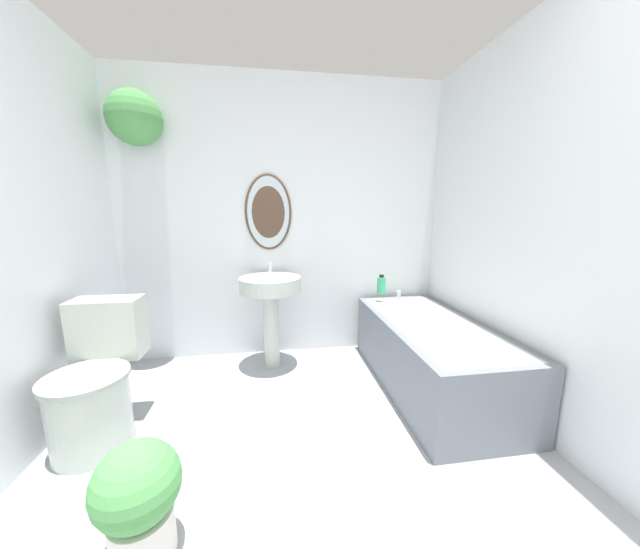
{
  "coord_description": "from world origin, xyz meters",
  "views": [
    {
      "loc": [
        -0.12,
        -0.23,
        1.27
      ],
      "look_at": [
        0.16,
        1.62,
        0.91
      ],
      "focal_mm": 18.0,
      "sensor_mm": 36.0,
      "label": 1
    }
  ],
  "objects_px": {
    "shampoo_bottle": "(381,285)",
    "potted_plant": "(139,496)",
    "bathtub": "(431,353)",
    "toilet": "(96,385)",
    "pedestal_sink": "(271,296)"
  },
  "relations": [
    {
      "from": "shampoo_bottle",
      "to": "potted_plant",
      "type": "bearing_deg",
      "value": -132.88
    },
    {
      "from": "bathtub",
      "to": "shampoo_bottle",
      "type": "xyz_separation_m",
      "value": [
        -0.19,
        0.59,
        0.39
      ]
    },
    {
      "from": "toilet",
      "to": "pedestal_sink",
      "type": "height_order",
      "value": "pedestal_sink"
    },
    {
      "from": "bathtub",
      "to": "potted_plant",
      "type": "xyz_separation_m",
      "value": [
        -1.64,
        -0.97,
        -0.01
      ]
    },
    {
      "from": "toilet",
      "to": "pedestal_sink",
      "type": "relative_size",
      "value": 0.89
    },
    {
      "from": "bathtub",
      "to": "potted_plant",
      "type": "bearing_deg",
      "value": -149.25
    },
    {
      "from": "pedestal_sink",
      "to": "bathtub",
      "type": "bearing_deg",
      "value": -23.47
    },
    {
      "from": "bathtub",
      "to": "shampoo_bottle",
      "type": "bearing_deg",
      "value": 107.55
    },
    {
      "from": "potted_plant",
      "to": "toilet",
      "type": "bearing_deg",
      "value": 123.76
    },
    {
      "from": "bathtub",
      "to": "shampoo_bottle",
      "type": "height_order",
      "value": "shampoo_bottle"
    },
    {
      "from": "pedestal_sink",
      "to": "toilet",
      "type": "bearing_deg",
      "value": -142.3
    },
    {
      "from": "toilet",
      "to": "potted_plant",
      "type": "distance_m",
      "value": 0.88
    },
    {
      "from": "pedestal_sink",
      "to": "shampoo_bottle",
      "type": "xyz_separation_m",
      "value": [
        0.97,
        0.09,
        0.04
      ]
    },
    {
      "from": "toilet",
      "to": "potted_plant",
      "type": "xyz_separation_m",
      "value": [
        0.49,
        -0.73,
        -0.07
      ]
    },
    {
      "from": "bathtub",
      "to": "toilet",
      "type": "bearing_deg",
      "value": -173.31
    }
  ]
}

